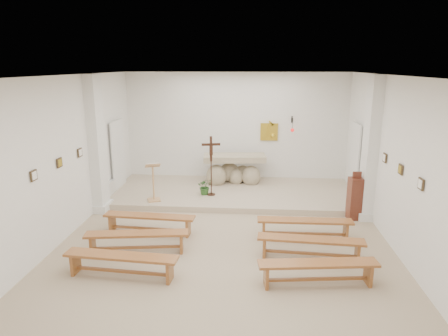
# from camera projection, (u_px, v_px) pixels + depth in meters

# --- Properties ---
(ground) EXTENTS (7.00, 10.00, 0.00)m
(ground) POSITION_uv_depth(u_px,v_px,m) (224.00, 248.00, 8.32)
(ground) COLOR tan
(ground) RESTS_ON ground
(wall_left) EXTENTS (0.02, 10.00, 3.50)m
(wall_left) POSITION_uv_depth(u_px,v_px,m) (54.00, 164.00, 8.15)
(wall_left) COLOR white
(wall_left) RESTS_ON ground
(wall_right) EXTENTS (0.02, 10.00, 3.50)m
(wall_right) POSITION_uv_depth(u_px,v_px,m) (405.00, 170.00, 7.62)
(wall_right) COLOR white
(wall_right) RESTS_ON ground
(wall_back) EXTENTS (7.00, 0.02, 3.50)m
(wall_back) POSITION_uv_depth(u_px,v_px,m) (236.00, 128.00, 12.70)
(wall_back) COLOR white
(wall_back) RESTS_ON ground
(ceiling) EXTENTS (7.00, 10.00, 0.02)m
(ceiling) POSITION_uv_depth(u_px,v_px,m) (224.00, 77.00, 7.45)
(ceiling) COLOR silver
(ceiling) RESTS_ON wall_back
(sanctuary_platform) EXTENTS (6.98, 3.00, 0.15)m
(sanctuary_platform) POSITION_uv_depth(u_px,v_px,m) (233.00, 193.00, 11.68)
(sanctuary_platform) COLOR #B6A78C
(sanctuary_platform) RESTS_ON ground
(pilaster_left) EXTENTS (0.26, 0.55, 3.50)m
(pilaster_left) POSITION_uv_depth(u_px,v_px,m) (97.00, 145.00, 10.07)
(pilaster_left) COLOR white
(pilaster_left) RESTS_ON ground
(pilaster_right) EXTENTS (0.26, 0.55, 3.50)m
(pilaster_right) POSITION_uv_depth(u_px,v_px,m) (370.00, 149.00, 9.56)
(pilaster_right) COLOR white
(pilaster_right) RESTS_ON ground
(gold_wall_relief) EXTENTS (0.55, 0.04, 0.55)m
(gold_wall_relief) POSITION_uv_depth(u_px,v_px,m) (269.00, 132.00, 12.62)
(gold_wall_relief) COLOR gold
(gold_wall_relief) RESTS_ON wall_back
(sanctuary_lamp) EXTENTS (0.11, 0.36, 0.44)m
(sanctuary_lamp) POSITION_uv_depth(u_px,v_px,m) (292.00, 128.00, 12.28)
(sanctuary_lamp) COLOR black
(sanctuary_lamp) RESTS_ON wall_back
(station_frame_left_front) EXTENTS (0.03, 0.20, 0.20)m
(station_frame_left_front) POSITION_uv_depth(u_px,v_px,m) (34.00, 175.00, 7.38)
(station_frame_left_front) COLOR #3E2F1B
(station_frame_left_front) RESTS_ON wall_left
(station_frame_left_mid) EXTENTS (0.03, 0.20, 0.20)m
(station_frame_left_mid) POSITION_uv_depth(u_px,v_px,m) (59.00, 163.00, 8.35)
(station_frame_left_mid) COLOR #3E2F1B
(station_frame_left_mid) RESTS_ON wall_left
(station_frame_left_rear) EXTENTS (0.03, 0.20, 0.20)m
(station_frame_left_rear) POSITION_uv_depth(u_px,v_px,m) (80.00, 153.00, 9.31)
(station_frame_left_rear) COLOR #3E2F1B
(station_frame_left_rear) RESTS_ON wall_left
(station_frame_right_front) EXTENTS (0.03, 0.20, 0.20)m
(station_frame_right_front) POSITION_uv_depth(u_px,v_px,m) (421.00, 184.00, 6.86)
(station_frame_right_front) COLOR #3E2F1B
(station_frame_right_front) RESTS_ON wall_right
(station_frame_right_mid) EXTENTS (0.03, 0.20, 0.20)m
(station_frame_right_mid) POSITION_uv_depth(u_px,v_px,m) (401.00, 169.00, 7.82)
(station_frame_right_mid) COLOR #3E2F1B
(station_frame_right_mid) RESTS_ON wall_right
(station_frame_right_rear) EXTENTS (0.03, 0.20, 0.20)m
(station_frame_right_rear) POSITION_uv_depth(u_px,v_px,m) (385.00, 158.00, 8.79)
(station_frame_right_rear) COLOR #3E2F1B
(station_frame_right_rear) RESTS_ON wall_right
(radiator_left) EXTENTS (0.10, 0.85, 0.52)m
(radiator_left) POSITION_uv_depth(u_px,v_px,m) (109.00, 192.00, 11.12)
(radiator_left) COLOR silver
(radiator_left) RESTS_ON ground
(radiator_right) EXTENTS (0.10, 0.85, 0.52)m
(radiator_right) POSITION_uv_depth(u_px,v_px,m) (360.00, 198.00, 10.60)
(radiator_right) COLOR silver
(radiator_right) RESTS_ON ground
(altar) EXTENTS (1.94, 0.92, 0.97)m
(altar) POSITION_uv_depth(u_px,v_px,m) (234.00, 171.00, 12.33)
(altar) COLOR #B9A98D
(altar) RESTS_ON sanctuary_platform
(lectern) EXTENTS (0.47, 0.43, 1.08)m
(lectern) POSITION_uv_depth(u_px,v_px,m) (153.00, 182.00, 10.64)
(lectern) COLOR tan
(lectern) RESTS_ON sanctuary_platform
(crucifix_stand) EXTENTS (0.50, 0.22, 1.67)m
(crucifix_stand) POSITION_uv_depth(u_px,v_px,m) (211.00, 162.00, 11.01)
(crucifix_stand) COLOR #32180F
(crucifix_stand) RESTS_ON sanctuary_platform
(potted_plant) EXTENTS (0.51, 0.48, 0.47)m
(potted_plant) POSITION_uv_depth(u_px,v_px,m) (205.00, 186.00, 11.24)
(potted_plant) COLOR #295421
(potted_plant) RESTS_ON sanctuary_platform
(donation_pedestal) EXTENTS (0.36, 0.36, 1.21)m
(donation_pedestal) POSITION_uv_depth(u_px,v_px,m) (355.00, 198.00, 9.79)
(donation_pedestal) COLOR #612B1B
(donation_pedestal) RESTS_ON ground
(bench_left_front) EXTENTS (2.08, 0.47, 0.44)m
(bench_left_front) POSITION_uv_depth(u_px,v_px,m) (149.00, 220.00, 8.98)
(bench_left_front) COLOR brown
(bench_left_front) RESTS_ON ground
(bench_right_front) EXTENTS (2.07, 0.35, 0.44)m
(bench_right_front) POSITION_uv_depth(u_px,v_px,m) (305.00, 224.00, 8.72)
(bench_right_front) COLOR brown
(bench_right_front) RESTS_ON ground
(bench_left_second) EXTENTS (2.09, 0.61, 0.44)m
(bench_left_second) POSITION_uv_depth(u_px,v_px,m) (137.00, 238.00, 8.04)
(bench_left_second) COLOR brown
(bench_left_second) RESTS_ON ground
(bench_right_second) EXTENTS (2.08, 0.48, 0.44)m
(bench_right_second) POSITION_uv_depth(u_px,v_px,m) (310.00, 243.00, 7.78)
(bench_right_second) COLOR brown
(bench_right_second) RESTS_ON ground
(bench_left_third) EXTENTS (2.09, 0.50, 0.44)m
(bench_left_third) POSITION_uv_depth(u_px,v_px,m) (121.00, 260.00, 7.11)
(bench_left_third) COLOR brown
(bench_left_third) RESTS_ON ground
(bench_right_third) EXTENTS (2.09, 0.58, 0.44)m
(bench_right_third) POSITION_uv_depth(u_px,v_px,m) (318.00, 268.00, 6.84)
(bench_right_third) COLOR brown
(bench_right_third) RESTS_ON ground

